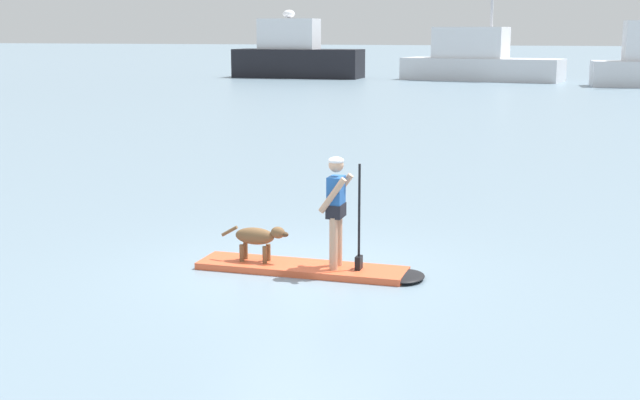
{
  "coord_description": "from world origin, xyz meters",
  "views": [
    {
      "loc": [
        3.73,
        -12.09,
        3.55
      ],
      "look_at": [
        0.0,
        1.0,
        0.9
      ],
      "focal_mm": 49.12,
      "sensor_mm": 36.0,
      "label": 1
    }
  ],
  "objects_px": {
    "paddleboard": "(316,269)",
    "moored_boat_center": "(296,55)",
    "dog": "(258,237)",
    "moored_boat_outer": "(478,61)",
    "person_paddler": "(337,205)"
  },
  "relations": [
    {
      "from": "person_paddler",
      "to": "moored_boat_center",
      "type": "distance_m",
      "value": 54.51
    },
    {
      "from": "moored_boat_center",
      "to": "moored_boat_outer",
      "type": "xyz_separation_m",
      "value": [
        13.68,
        0.02,
        -0.26
      ]
    },
    {
      "from": "paddleboard",
      "to": "person_paddler",
      "type": "xyz_separation_m",
      "value": [
        0.32,
        -0.01,
        1.0
      ]
    },
    {
      "from": "person_paddler",
      "to": "dog",
      "type": "bearing_deg",
      "value": 179.05
    },
    {
      "from": "paddleboard",
      "to": "moored_boat_outer",
      "type": "relative_size",
      "value": 0.29
    },
    {
      "from": "moored_boat_outer",
      "to": "moored_boat_center",
      "type": "bearing_deg",
      "value": -179.93
    },
    {
      "from": "moored_boat_center",
      "to": "paddleboard",
      "type": "bearing_deg",
      "value": -72.24
    },
    {
      "from": "dog",
      "to": "moored_boat_outer",
      "type": "xyz_separation_m",
      "value": [
        -2.0,
        51.81,
        0.93
      ]
    },
    {
      "from": "paddleboard",
      "to": "dog",
      "type": "xyz_separation_m",
      "value": [
        -0.92,
        0.02,
        0.42
      ]
    },
    {
      "from": "moored_boat_center",
      "to": "moored_boat_outer",
      "type": "bearing_deg",
      "value": 0.07
    },
    {
      "from": "person_paddler",
      "to": "moored_boat_outer",
      "type": "xyz_separation_m",
      "value": [
        -3.24,
        51.83,
        0.36
      ]
    },
    {
      "from": "dog",
      "to": "moored_boat_center",
      "type": "relative_size",
      "value": 0.11
    },
    {
      "from": "paddleboard",
      "to": "moored_boat_outer",
      "type": "xyz_separation_m",
      "value": [
        -2.92,
        51.83,
        1.36
      ]
    },
    {
      "from": "dog",
      "to": "moored_boat_center",
      "type": "bearing_deg",
      "value": 106.84
    },
    {
      "from": "paddleboard",
      "to": "moored_boat_center",
      "type": "distance_m",
      "value": 54.43
    }
  ]
}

